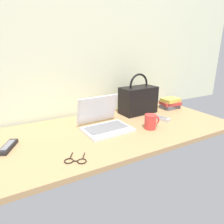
{
  "coord_description": "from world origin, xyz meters",
  "views": [
    {
      "loc": [
        -0.65,
        -1.1,
        0.56
      ],
      "look_at": [
        -0.04,
        0.0,
        0.15
      ],
      "focal_mm": 32.04,
      "sensor_mm": 36.0,
      "label": 1
    }
  ],
  "objects_px": {
    "handbag": "(138,99)",
    "remote_control_near": "(160,118)",
    "eyeglasses": "(76,161)",
    "remote_control_far": "(8,147)",
    "laptop": "(104,122)",
    "coffee_mug": "(151,121)",
    "book_stack": "(170,103)"
  },
  "relations": [
    {
      "from": "handbag",
      "to": "remote_control_near",
      "type": "bearing_deg",
      "value": -77.07
    },
    {
      "from": "coffee_mug",
      "to": "eyeglasses",
      "type": "relative_size",
      "value": 0.88
    },
    {
      "from": "remote_control_far",
      "to": "book_stack",
      "type": "xyz_separation_m",
      "value": [
        1.32,
        0.14,
        0.03
      ]
    },
    {
      "from": "eyeglasses",
      "to": "book_stack",
      "type": "relative_size",
      "value": 0.75
    },
    {
      "from": "remote_control_near",
      "to": "coffee_mug",
      "type": "bearing_deg",
      "value": -148.96
    },
    {
      "from": "coffee_mug",
      "to": "book_stack",
      "type": "bearing_deg",
      "value": 32.15
    },
    {
      "from": "coffee_mug",
      "to": "remote_control_near",
      "type": "relative_size",
      "value": 0.72
    },
    {
      "from": "remote_control_far",
      "to": "book_stack",
      "type": "distance_m",
      "value": 1.33
    },
    {
      "from": "remote_control_near",
      "to": "handbag",
      "type": "distance_m",
      "value": 0.24
    },
    {
      "from": "book_stack",
      "to": "remote_control_near",
      "type": "bearing_deg",
      "value": -147.19
    },
    {
      "from": "coffee_mug",
      "to": "remote_control_far",
      "type": "bearing_deg",
      "value": 170.1
    },
    {
      "from": "laptop",
      "to": "remote_control_near",
      "type": "bearing_deg",
      "value": -6.12
    },
    {
      "from": "remote_control_near",
      "to": "remote_control_far",
      "type": "height_order",
      "value": "same"
    },
    {
      "from": "remote_control_far",
      "to": "handbag",
      "type": "distance_m",
      "value": 1.01
    },
    {
      "from": "eyeglasses",
      "to": "handbag",
      "type": "distance_m",
      "value": 0.86
    },
    {
      "from": "eyeglasses",
      "to": "handbag",
      "type": "xyz_separation_m",
      "value": [
        0.71,
        0.47,
        0.11
      ]
    },
    {
      "from": "eyeglasses",
      "to": "remote_control_far",
      "type": "bearing_deg",
      "value": 133.16
    },
    {
      "from": "laptop",
      "to": "coffee_mug",
      "type": "xyz_separation_m",
      "value": [
        0.28,
        -0.15,
        0.01
      ]
    },
    {
      "from": "coffee_mug",
      "to": "handbag",
      "type": "bearing_deg",
      "value": 68.75
    },
    {
      "from": "coffee_mug",
      "to": "remote_control_near",
      "type": "height_order",
      "value": "coffee_mug"
    },
    {
      "from": "book_stack",
      "to": "coffee_mug",
      "type": "bearing_deg",
      "value": -147.85
    },
    {
      "from": "coffee_mug",
      "to": "book_stack",
      "type": "distance_m",
      "value": 0.54
    },
    {
      "from": "remote_control_far",
      "to": "remote_control_near",
      "type": "bearing_deg",
      "value": -2.53
    },
    {
      "from": "eyeglasses",
      "to": "book_stack",
      "type": "distance_m",
      "value": 1.13
    },
    {
      "from": "coffee_mug",
      "to": "eyeglasses",
      "type": "bearing_deg",
      "value": -165.77
    },
    {
      "from": "remote_control_far",
      "to": "book_stack",
      "type": "height_order",
      "value": "book_stack"
    },
    {
      "from": "handbag",
      "to": "coffee_mug",
      "type": "bearing_deg",
      "value": -111.25
    },
    {
      "from": "eyeglasses",
      "to": "handbag",
      "type": "relative_size",
      "value": 0.41
    },
    {
      "from": "laptop",
      "to": "remote_control_far",
      "type": "bearing_deg",
      "value": -179.75
    },
    {
      "from": "remote_control_near",
      "to": "handbag",
      "type": "bearing_deg",
      "value": 102.93
    },
    {
      "from": "laptop",
      "to": "eyeglasses",
      "type": "relative_size",
      "value": 2.36
    },
    {
      "from": "laptop",
      "to": "remote_control_far",
      "type": "height_order",
      "value": "laptop"
    }
  ]
}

